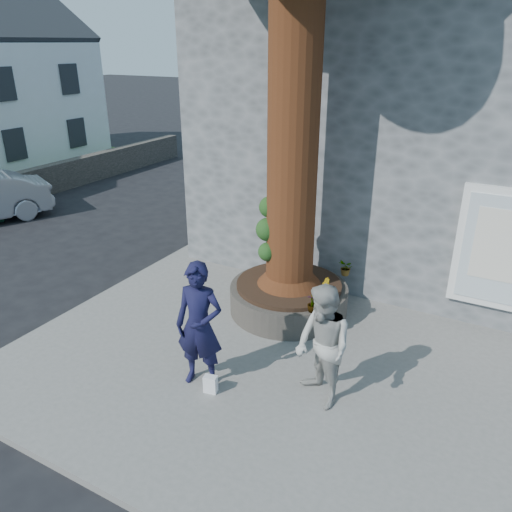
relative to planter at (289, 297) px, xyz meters
The scene contains 12 objects.
ground 2.19m from the planter, 111.80° to the right, with size 120.00×120.00×0.00m, color black.
pavement 1.27m from the planter, 55.01° to the right, with size 9.00×8.00×0.12m, color slate.
yellow_line 4.00m from the planter, 165.44° to the right, with size 0.10×30.00×0.01m, color yellow.
stone_shop 6.12m from the planter, 71.86° to the left, with size 10.30×8.30×6.30m.
planter is the anchor object (origin of this frame).
man 2.80m from the planter, 94.45° to the right, with size 0.74×0.48×2.02m, color black.
woman 2.80m from the planter, 54.68° to the right, with size 0.90×0.71×1.86m, color #A7A6A0.
shopping_bag 2.86m from the planter, 88.88° to the right, with size 0.20×0.12×0.28m, color white.
plant_a 0.48m from the planter, 73.72° to the right, with size 0.17×0.11×0.32m, color gray.
plant_b 1.06m from the planter, 22.44° to the right, with size 0.24×0.23×0.44m, color gray.
plant_c 1.26m from the planter, 44.69° to the right, with size 0.18×0.18×0.32m, color gray.
plant_d 1.29m from the planter, 45.00° to the left, with size 0.30×0.27×0.33m, color gray.
Camera 1 is at (4.44, -5.92, 5.03)m, focal length 35.00 mm.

